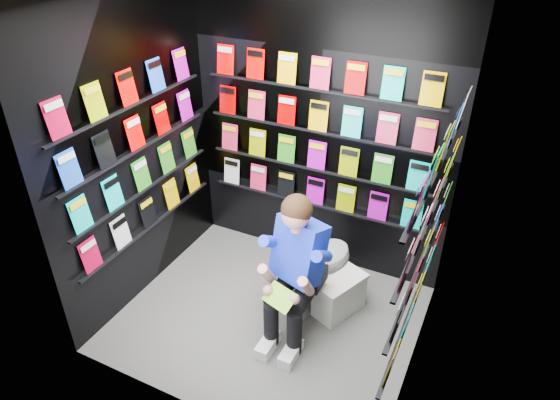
% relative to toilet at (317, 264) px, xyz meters
% --- Properties ---
extents(floor, '(2.40, 2.40, 0.00)m').
position_rel_toilet_xyz_m(floor, '(-0.25, -0.43, -0.37)').
color(floor, '#595956').
rests_on(floor, ground).
extents(wall_back, '(2.40, 0.04, 2.60)m').
position_rel_toilet_xyz_m(wall_back, '(-0.25, 0.57, 0.93)').
color(wall_back, black).
rests_on(wall_back, floor).
extents(wall_front, '(2.40, 0.04, 2.60)m').
position_rel_toilet_xyz_m(wall_front, '(-0.25, -1.43, 0.93)').
color(wall_front, black).
rests_on(wall_front, floor).
extents(wall_left, '(0.04, 2.00, 2.60)m').
position_rel_toilet_xyz_m(wall_left, '(-1.45, -0.43, 0.93)').
color(wall_left, black).
rests_on(wall_left, floor).
extents(wall_right, '(0.04, 2.00, 2.60)m').
position_rel_toilet_xyz_m(wall_right, '(0.95, -0.43, 0.93)').
color(wall_right, black).
rests_on(wall_right, floor).
extents(comics_back, '(2.10, 0.06, 1.37)m').
position_rel_toilet_xyz_m(comics_back, '(-0.25, 0.54, 0.94)').
color(comics_back, '#D92251').
rests_on(comics_back, wall_back).
extents(comics_left, '(0.06, 1.70, 1.37)m').
position_rel_toilet_xyz_m(comics_left, '(-1.42, -0.43, 0.94)').
color(comics_left, '#D92251').
rests_on(comics_left, wall_left).
extents(comics_right, '(0.06, 1.70, 1.37)m').
position_rel_toilet_xyz_m(comics_right, '(0.92, -0.43, 0.94)').
color(comics_right, '#D92251').
rests_on(comics_right, wall_right).
extents(toilet, '(0.63, 0.84, 0.73)m').
position_rel_toilet_xyz_m(toilet, '(0.00, 0.00, 0.00)').
color(toilet, white).
rests_on(toilet, floor).
extents(longbox, '(0.39, 0.49, 0.32)m').
position_rel_toilet_xyz_m(longbox, '(0.25, -0.09, -0.21)').
color(longbox, white).
rests_on(longbox, floor).
extents(longbox_lid, '(0.41, 0.52, 0.03)m').
position_rel_toilet_xyz_m(longbox_lid, '(0.25, -0.09, -0.03)').
color(longbox_lid, white).
rests_on(longbox_lid, longbox).
extents(reader, '(0.72, 0.88, 1.40)m').
position_rel_toilet_xyz_m(reader, '(-0.00, -0.38, 0.40)').
color(reader, '#182DCF').
rests_on(reader, toilet).
extents(held_comic, '(0.27, 0.21, 0.10)m').
position_rel_toilet_xyz_m(held_comic, '(0.00, -0.73, 0.21)').
color(held_comic, green).
rests_on(held_comic, reader).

